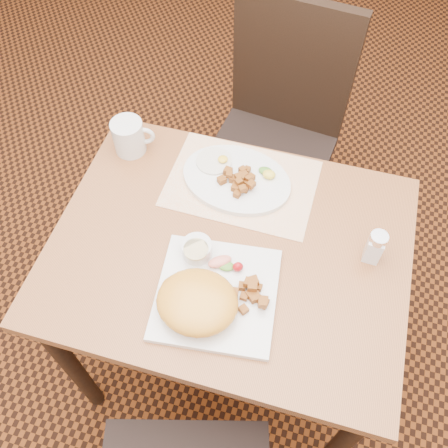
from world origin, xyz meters
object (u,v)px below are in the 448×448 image
plate_square (217,294)px  coffee_mug (129,137)px  plate_oval (236,179)px  chair_far (277,127)px  salt_shaker (375,247)px  table (229,267)px

plate_square → coffee_mug: (-0.37, 0.38, 0.04)m
plate_oval → coffee_mug: size_ratio=2.57×
chair_far → plate_square: chair_far is taller
salt_shaker → plate_square: bearing=-148.9°
plate_oval → salt_shaker: (0.38, -0.14, 0.04)m
chair_far → plate_oval: (-0.04, -0.45, 0.22)m
table → chair_far: 0.66m
plate_oval → salt_shaker: 0.41m
plate_square → plate_oval: 0.35m
plate_square → salt_shaker: salt_shaker is taller
chair_far → plate_square: (0.01, -0.79, 0.22)m
table → plate_square: bearing=-86.8°
chair_far → salt_shaker: size_ratio=9.70×
salt_shaker → coffee_mug: same height
table → plate_square: plate_square is taller
plate_oval → chair_far: bearing=85.4°
plate_oval → coffee_mug: (-0.32, 0.04, 0.04)m
chair_far → plate_square: bearing=97.4°
table → plate_square: size_ratio=3.21×
chair_far → salt_shaker: bearing=127.3°
chair_far → plate_square: size_ratio=3.46×
plate_square → salt_shaker: 0.40m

